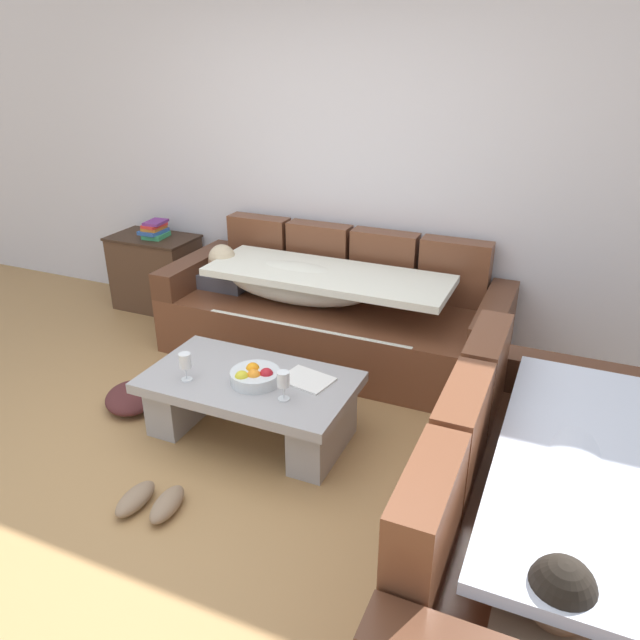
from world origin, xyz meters
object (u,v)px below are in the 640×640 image
(coffee_table, at_px, (250,399))
(pair_of_shoes, at_px, (151,501))
(book_stack_on_cabinet, at_px, (155,230))
(side_cabinet, at_px, (156,272))
(crumpled_garment, at_px, (131,398))
(couch_along_wall, at_px, (327,313))
(wine_glass_near_left, at_px, (185,362))
(open_magazine, at_px, (307,379))
(couch_near_window, at_px, (540,525))
(wine_glass_near_right, at_px, (283,380))
(fruit_bowl, at_px, (255,376))

(coffee_table, distance_m, pair_of_shoes, 0.80)
(book_stack_on_cabinet, height_order, pair_of_shoes, book_stack_on_cabinet)
(side_cabinet, relative_size, book_stack_on_cabinet, 3.03)
(book_stack_on_cabinet, bearing_deg, side_cabinet, 173.79)
(pair_of_shoes, xyz_separation_m, crumpled_garment, (-0.72, 0.72, 0.01))
(couch_along_wall, xyz_separation_m, wine_glass_near_left, (-0.32, -1.28, 0.17))
(open_magazine, distance_m, side_cabinet, 2.36)
(couch_near_window, height_order, side_cabinet, couch_near_window)
(crumpled_garment, bearing_deg, book_stack_on_cabinet, 119.93)
(wine_glass_near_left, bearing_deg, open_magazine, 23.28)
(wine_glass_near_right, xyz_separation_m, side_cabinet, (-1.98, 1.47, -0.17))
(fruit_bowl, relative_size, book_stack_on_cabinet, 1.18)
(couch_near_window, xyz_separation_m, coffee_table, (-1.63, 0.50, -0.10))
(coffee_table, xyz_separation_m, wine_glass_near_right, (0.28, -0.12, 0.26))
(wine_glass_near_left, height_order, pair_of_shoes, wine_glass_near_left)
(couch_along_wall, xyz_separation_m, book_stack_on_cabinet, (-1.66, 0.22, 0.38))
(couch_near_window, height_order, pair_of_shoes, couch_near_window)
(wine_glass_near_left, bearing_deg, crumpled_garment, 168.01)
(couch_along_wall, distance_m, couch_near_window, 2.30)
(open_magazine, bearing_deg, side_cabinet, 159.59)
(coffee_table, xyz_separation_m, fruit_bowl, (0.06, -0.03, 0.18))
(couch_along_wall, relative_size, coffee_table, 2.04)
(side_cabinet, xyz_separation_m, crumpled_garment, (0.84, -1.39, -0.26))
(side_cabinet, distance_m, book_stack_on_cabinet, 0.39)
(couch_along_wall, xyz_separation_m, coffee_table, (-0.01, -1.12, -0.09))
(open_magazine, relative_size, crumpled_garment, 0.70)
(book_stack_on_cabinet, bearing_deg, pair_of_shoes, -54.26)
(open_magazine, xyz_separation_m, pair_of_shoes, (-0.45, -0.87, -0.34))
(wine_glass_near_right, height_order, pair_of_shoes, wine_glass_near_right)
(side_cabinet, distance_m, crumpled_garment, 1.65)
(couch_near_window, relative_size, side_cabinet, 2.81)
(wine_glass_near_right, bearing_deg, coffee_table, 156.40)
(coffee_table, height_order, crumpled_garment, coffee_table)
(couch_near_window, distance_m, pair_of_shoes, 1.82)
(fruit_bowl, bearing_deg, pair_of_shoes, -105.09)
(crumpled_garment, bearing_deg, coffee_table, 3.07)
(coffee_table, bearing_deg, couch_near_window, -16.85)
(couch_along_wall, relative_size, open_magazine, 8.74)
(wine_glass_near_left, height_order, open_magazine, wine_glass_near_left)
(wine_glass_near_left, distance_m, pair_of_shoes, 0.77)
(couch_near_window, xyz_separation_m, crumpled_garment, (-2.49, 0.45, -0.28))
(couch_along_wall, xyz_separation_m, couch_near_window, (1.63, -1.62, 0.01))
(wine_glass_near_left, xyz_separation_m, wine_glass_near_right, (0.60, 0.04, 0.00))
(couch_near_window, xyz_separation_m, fruit_bowl, (-1.58, 0.46, 0.09))
(fruit_bowl, xyz_separation_m, book_stack_on_cabinet, (-1.71, 1.38, 0.28))
(wine_glass_near_right, distance_m, side_cabinet, 2.47)
(wine_glass_near_left, xyz_separation_m, pair_of_shoes, (0.17, -0.60, -0.45))
(wine_glass_near_right, bearing_deg, crumpled_garment, 176.07)
(wine_glass_near_right, relative_size, pair_of_shoes, 0.54)
(couch_near_window, distance_m, wine_glass_near_right, 1.41)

